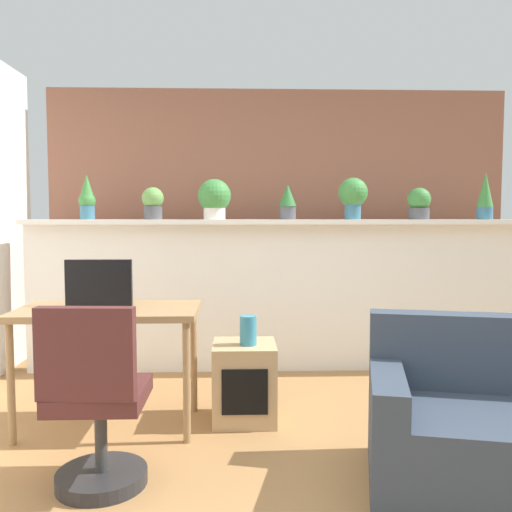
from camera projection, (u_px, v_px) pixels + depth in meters
The scene contains 16 objects.
ground_plane at pixel (316, 484), 2.62m from camera, with size 12.00×12.00×0.00m, color #9E7042.
divider_wall at pixel (283, 297), 4.57m from camera, with size 4.30×0.16×1.25m, color white.
plant_shelf at pixel (283, 222), 4.48m from camera, with size 4.30×0.33×0.04m, color white.
brick_wall_behind at pixel (278, 223), 5.12m from camera, with size 4.30×0.10×2.50m, color #935B47.
potted_plant_0 at pixel (87, 198), 4.44m from camera, with size 0.14×0.14×0.37m.
potted_plant_1 at pixel (153, 202), 4.43m from camera, with size 0.18×0.18×0.27m.
potted_plant_2 at pixel (214, 198), 4.41m from camera, with size 0.27×0.27×0.33m.
potted_plant_3 at pixel (288, 201), 4.49m from camera, with size 0.15×0.15×0.30m.
potted_plant_4 at pixel (353, 195), 4.45m from camera, with size 0.24×0.24×0.35m.
potted_plant_5 at pixel (419, 203), 4.51m from camera, with size 0.19×0.19×0.27m.
potted_plant_6 at pixel (485, 196), 4.48m from camera, with size 0.13×0.13×0.40m.
desk at pixel (109, 321), 3.29m from camera, with size 1.10×0.60×0.75m.
tv_monitor at pixel (99, 283), 3.35m from camera, with size 0.41×0.04×0.29m, color black.
office_chair at pixel (97, 411), 2.53m from camera, with size 0.45×0.46×0.91m.
side_cube_shelf at pixel (244, 382), 3.42m from camera, with size 0.40×0.41×0.50m.
vase_on_shelf at pixel (248, 330), 3.37m from camera, with size 0.11×0.11×0.19m, color teal.
Camera 1 is at (-0.38, -2.52, 1.31)m, focal length 37.48 mm.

